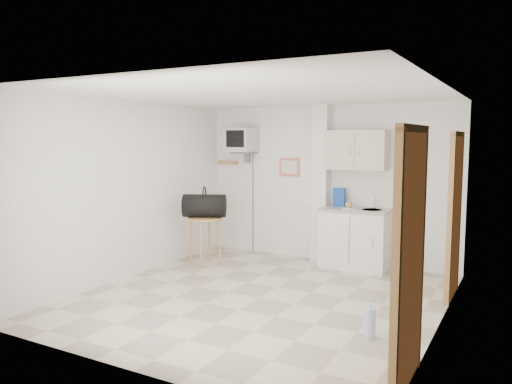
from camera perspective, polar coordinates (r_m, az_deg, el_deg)
The scene contains 7 objects.
ground at distance 6.34m, azimuth 0.44°, elevation -12.01°, with size 4.50×4.50×0.00m, color beige.
room_envelope at distance 6.01m, azimuth 2.87°, elevation 1.96°, with size 4.24×4.54×2.55m.
kitchenette at distance 7.74m, azimuth 11.32°, elevation -2.68°, with size 1.03×0.58×2.10m.
crt_television at distance 8.50m, azimuth -1.65°, elevation 5.87°, with size 0.44×0.45×2.15m.
round_table at distance 7.85m, azimuth -5.84°, elevation -3.80°, with size 0.55×0.55×0.75m.
duffel_bag at distance 7.82m, azimuth -5.91°, elevation -1.55°, with size 0.75×0.60×0.49m.
water_bottle at distance 5.24m, azimuth 12.90°, elevation -14.38°, with size 0.11×0.11×0.34m.
Camera 1 is at (2.87, -5.30, 1.97)m, focal length 35.00 mm.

